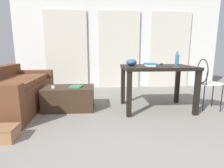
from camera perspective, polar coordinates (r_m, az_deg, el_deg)
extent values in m
plane|color=gray|center=(2.84, 7.10, -9.69)|extent=(8.59, 8.59, 0.00)
cube|color=silver|center=(4.83, 2.28, 13.23)|extent=(5.44, 0.10, 2.40)
cube|color=beige|center=(4.79, -14.70, 10.58)|extent=(1.09, 0.03, 2.01)
cube|color=beige|center=(4.74, 2.37, 10.92)|extent=(1.09, 0.03, 2.01)
cube|color=beige|center=(5.09, 18.39, 10.37)|extent=(1.09, 0.03, 2.01)
cube|color=brown|center=(3.45, -28.97, -3.63)|extent=(0.94, 1.88, 0.42)
cube|color=brown|center=(4.17, -24.99, 3.02)|extent=(0.89, 0.23, 0.16)
cube|color=brown|center=(3.72, -26.49, 1.62)|extent=(0.66, 0.71, 0.10)
cube|color=brown|center=(3.06, -31.14, -0.54)|extent=(0.66, 0.71, 0.10)
cube|color=#382619|center=(3.10, -13.79, -4.42)|extent=(0.83, 0.53, 0.39)
cube|color=black|center=(3.02, 14.60, 5.30)|extent=(1.15, 0.79, 0.05)
cube|color=black|center=(2.62, 5.63, -3.46)|extent=(0.07, 0.07, 0.69)
cube|color=black|center=(2.98, 26.03, -2.76)|extent=(0.07, 0.07, 0.69)
cube|color=black|center=(3.28, 3.61, -0.54)|extent=(0.07, 0.07, 0.69)
cube|color=black|center=(3.58, 20.57, -0.27)|extent=(0.07, 0.07, 0.69)
cylinder|color=silver|center=(3.37, 29.37, 0.23)|extent=(0.41, 0.41, 0.02)
cylinder|color=black|center=(3.36, 32.25, -4.12)|extent=(0.02, 0.02, 0.45)
cylinder|color=black|center=(3.60, 30.09, -3.00)|extent=(0.02, 0.02, 0.45)
cylinder|color=black|center=(3.23, 27.83, -4.23)|extent=(0.02, 0.02, 0.45)
cylinder|color=black|center=(3.48, 25.90, -3.05)|extent=(0.02, 0.02, 0.45)
torus|color=black|center=(3.28, 27.47, 3.80)|extent=(0.07, 0.40, 0.40)
cylinder|color=black|center=(3.14, 28.60, 1.60)|extent=(0.02, 0.02, 0.20)
cylinder|color=black|center=(3.45, 26.16, 2.53)|extent=(0.02, 0.02, 0.20)
cylinder|color=teal|center=(3.16, 20.49, 7.33)|extent=(0.06, 0.06, 0.18)
cylinder|color=teal|center=(3.16, 20.64, 9.48)|extent=(0.03, 0.03, 0.06)
ellipsoid|color=#2D4C7A|center=(3.00, 6.38, 7.07)|extent=(0.18, 0.18, 0.11)
cube|color=silver|center=(2.93, 12.24, 5.97)|extent=(0.17, 0.26, 0.02)
cube|color=#1E668C|center=(2.94, 12.53, 6.44)|extent=(0.18, 0.23, 0.02)
cube|color=#232326|center=(3.28, 15.93, 6.31)|extent=(0.08, 0.15, 0.03)
cube|color=#9EA0A5|center=(2.86, 20.62, 5.25)|extent=(0.06, 0.05, 0.00)
torus|color=orange|center=(2.88, 19.63, 5.33)|extent=(0.03, 0.03, 0.00)
cube|color=#9EA0A5|center=(2.85, 20.45, 5.24)|extent=(0.03, 0.06, 0.00)
torus|color=orange|center=(2.89, 19.73, 5.34)|extent=(0.03, 0.03, 0.00)
cube|color=#B7B7B2|center=(3.03, -18.77, -1.02)|extent=(0.10, 0.18, 0.02)
cube|color=#2D7F56|center=(3.03, -11.61, -0.74)|extent=(0.24, 0.29, 0.02)
cube|color=#996B47|center=(2.37, -32.38, -13.84)|extent=(0.31, 0.24, 0.13)
cube|color=brown|center=(2.34, -32.58, -12.06)|extent=(0.32, 0.24, 0.02)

